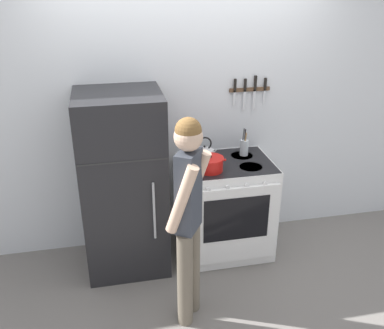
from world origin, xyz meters
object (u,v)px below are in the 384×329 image
object	(u,v)px
utensil_jar	(244,147)
person	(189,213)
dutch_oven_pot	(210,164)
refrigerator	(124,184)
tea_kettle	(205,152)
stove_range	(226,208)

from	to	relation	value
utensil_jar	person	size ratio (longest dim) A/B	0.16
dutch_oven_pot	person	bearing A→B (deg)	-115.49
utensil_jar	person	bearing A→B (deg)	-127.25
dutch_oven_pot	utensil_jar	bearing A→B (deg)	33.76
utensil_jar	refrigerator	bearing A→B (deg)	-172.66
refrigerator	dutch_oven_pot	world-z (taller)	refrigerator
refrigerator	person	size ratio (longest dim) A/B	0.98
refrigerator	tea_kettle	bearing A→B (deg)	10.48
refrigerator	utensil_jar	bearing A→B (deg)	7.34
dutch_oven_pot	person	xyz separation A→B (m)	(-0.32, -0.67, -0.05)
dutch_oven_pot	utensil_jar	world-z (taller)	utensil_jar
stove_range	dutch_oven_pot	bearing A→B (deg)	-151.55
utensil_jar	person	xyz separation A→B (m)	(-0.70, -0.93, -0.07)
utensil_jar	stove_range	bearing A→B (deg)	-141.96
tea_kettle	person	xyz separation A→B (m)	(-0.33, -0.92, -0.05)
tea_kettle	refrigerator	bearing A→B (deg)	-169.52
dutch_oven_pot	tea_kettle	world-z (taller)	tea_kettle
refrigerator	utensil_jar	distance (m)	1.14
dutch_oven_pot	tea_kettle	distance (m)	0.25
stove_range	refrigerator	bearing A→B (deg)	179.01
tea_kettle	utensil_jar	size ratio (longest dim) A/B	0.83
refrigerator	utensil_jar	xyz separation A→B (m)	(1.11, 0.14, 0.19)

